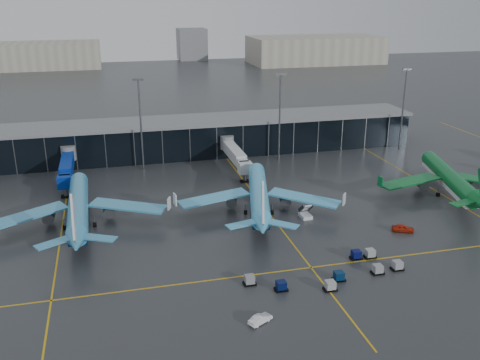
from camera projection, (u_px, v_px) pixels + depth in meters
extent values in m
plane|color=#282B2D|center=(238.00, 238.00, 108.52)|extent=(600.00, 600.00, 0.00)
cube|color=black|center=(189.00, 138.00, 163.52)|extent=(140.00, 16.00, 10.00)
cube|color=slate|center=(189.00, 121.00, 161.75)|extent=(142.00, 17.00, 0.80)
cylinder|color=#595B60|center=(68.00, 153.00, 147.62)|extent=(4.00, 4.00, 4.00)
cube|color=navy|center=(66.00, 171.00, 135.54)|extent=(3.00, 24.00, 3.00)
cylinder|color=#595B60|center=(66.00, 192.00, 129.72)|extent=(1.00, 1.00, 2.60)
cylinder|color=#595B60|center=(227.00, 142.00, 157.99)|extent=(4.00, 4.00, 4.00)
cube|color=silver|center=(238.00, 158.00, 145.92)|extent=(3.00, 24.00, 3.00)
cylinder|color=#595B60|center=(245.00, 177.00, 140.10)|extent=(1.00, 1.00, 2.60)
cylinder|color=#595B60|center=(141.00, 126.00, 146.59)|extent=(0.50, 0.50, 25.00)
cube|color=#595B60|center=(138.00, 79.00, 142.35)|extent=(3.00, 0.40, 0.60)
cylinder|color=#595B60|center=(280.00, 118.00, 155.81)|extent=(0.50, 0.50, 25.00)
cube|color=#595B60|center=(281.00, 74.00, 151.57)|extent=(3.00, 0.40, 0.60)
cylinder|color=#595B60|center=(403.00, 111.00, 165.04)|extent=(0.50, 0.50, 25.00)
cube|color=#595B60|center=(407.00, 69.00, 160.80)|extent=(3.00, 0.40, 0.60)
cube|color=#B2AD99|center=(315.00, 50.00, 370.82)|extent=(90.00, 42.00, 18.00)
cube|color=#B2AD99|center=(45.00, 55.00, 347.93)|extent=(70.00, 38.00, 16.00)
cube|color=#B2AD99|center=(192.00, 44.00, 388.27)|extent=(20.00, 20.00, 22.00)
cube|color=gold|center=(64.00, 217.00, 118.73)|extent=(0.30, 120.00, 0.02)
cube|color=gold|center=(258.00, 199.00, 129.11)|extent=(0.30, 120.00, 0.02)
cube|color=gold|center=(424.00, 183.00, 139.48)|extent=(0.30, 120.00, 0.02)
cube|color=gold|center=(311.00, 267.00, 97.12)|extent=(220.00, 0.30, 0.02)
cube|color=black|center=(370.00, 257.00, 100.69)|extent=(2.20, 1.50, 0.36)
cube|color=#9A9DA3|center=(370.00, 253.00, 100.44)|extent=(1.60, 1.50, 1.50)
cube|color=black|center=(356.00, 258.00, 100.22)|extent=(2.20, 1.50, 0.36)
cube|color=#050B46|center=(356.00, 254.00, 99.96)|extent=(1.60, 1.50, 1.50)
cube|color=black|center=(377.00, 273.00, 94.98)|extent=(2.20, 1.50, 0.36)
cube|color=gray|center=(378.00, 269.00, 94.73)|extent=(1.60, 1.50, 1.50)
cube|color=black|center=(397.00, 269.00, 96.32)|extent=(2.20, 1.50, 0.36)
cube|color=gray|center=(397.00, 265.00, 96.07)|extent=(1.60, 1.50, 1.50)
cube|color=black|center=(281.00, 289.00, 89.64)|extent=(2.20, 1.50, 0.36)
cube|color=#04103C|center=(281.00, 285.00, 89.39)|extent=(1.60, 1.50, 1.50)
cube|color=black|center=(330.00, 289.00, 89.72)|extent=(2.20, 1.50, 0.36)
cube|color=#969A9E|center=(330.00, 285.00, 89.46)|extent=(1.60, 1.50, 1.50)
cube|color=black|center=(250.00, 283.00, 91.45)|extent=(2.20, 1.50, 0.36)
cube|color=gray|center=(250.00, 280.00, 91.20)|extent=(1.60, 1.50, 1.50)
cube|color=black|center=(339.00, 280.00, 92.68)|extent=(2.20, 1.50, 0.36)
cube|color=#052043|center=(339.00, 276.00, 92.42)|extent=(1.60, 1.50, 1.50)
cube|color=white|center=(305.00, 216.00, 118.39)|extent=(2.35, 3.30, 0.80)
cube|color=white|center=(306.00, 208.00, 117.75)|extent=(1.73, 2.91, 2.29)
imported|color=#B8250E|center=(403.00, 228.00, 111.38)|extent=(4.86, 3.57, 1.54)
imported|color=white|center=(260.00, 319.00, 80.73)|extent=(4.22, 3.18, 1.33)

